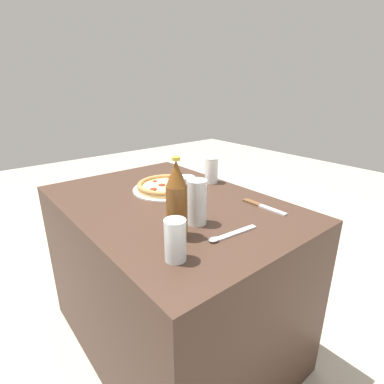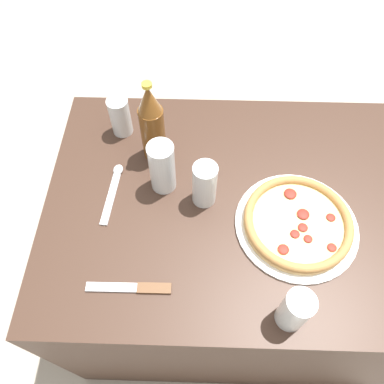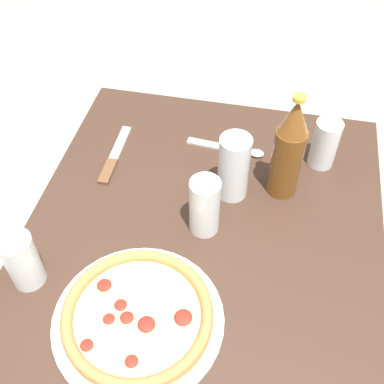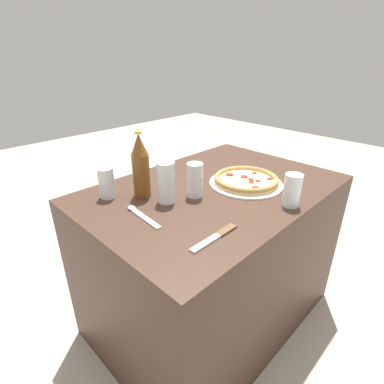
% 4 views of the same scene
% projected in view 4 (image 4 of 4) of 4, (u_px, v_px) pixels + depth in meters
% --- Properties ---
extents(ground_plane, '(8.00, 8.00, 0.00)m').
position_uv_depth(ground_plane, '(210.00, 312.00, 1.59)').
color(ground_plane, '#A89E8E').
extents(table, '(1.10, 0.76, 0.73)m').
position_uv_depth(table, '(212.00, 256.00, 1.43)').
color(table, '#3D281E').
rests_on(table, ground_plane).
extents(pizza_pepperoni, '(0.32, 0.32, 0.04)m').
position_uv_depth(pizza_pepperoni, '(246.00, 180.00, 1.30)').
color(pizza_pepperoni, white).
rests_on(pizza_pepperoni, table).
extents(glass_water, '(0.06, 0.06, 0.14)m').
position_uv_depth(glass_water, '(196.00, 182.00, 1.17)').
color(glass_water, white).
rests_on(glass_water, table).
extents(glass_red_wine, '(0.06, 0.06, 0.12)m').
position_uv_depth(glass_red_wine, '(107.00, 184.00, 1.17)').
color(glass_red_wine, white).
rests_on(glass_red_wine, table).
extents(glass_orange_juice, '(0.06, 0.06, 0.12)m').
position_uv_depth(glass_orange_juice, '(292.00, 192.00, 1.10)').
color(glass_orange_juice, white).
rests_on(glass_orange_juice, table).
extents(glass_cola, '(0.07, 0.07, 0.16)m').
position_uv_depth(glass_cola, '(166.00, 184.00, 1.12)').
color(glass_cola, white).
rests_on(glass_cola, table).
extents(beer_bottle, '(0.07, 0.07, 0.26)m').
position_uv_depth(beer_bottle, '(141.00, 166.00, 1.15)').
color(beer_bottle, brown).
rests_on(beer_bottle, table).
extents(knife, '(0.20, 0.03, 0.01)m').
position_uv_depth(knife, '(216.00, 236.00, 0.93)').
color(knife, brown).
rests_on(knife, table).
extents(spoon, '(0.04, 0.20, 0.01)m').
position_uv_depth(spoon, '(140.00, 214.00, 1.06)').
color(spoon, silver).
rests_on(spoon, table).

